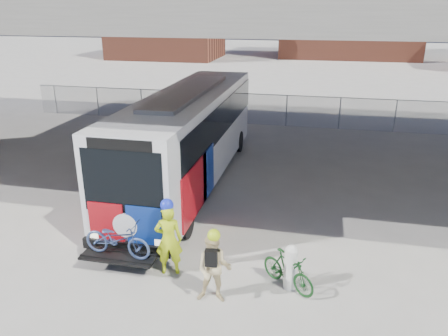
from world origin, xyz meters
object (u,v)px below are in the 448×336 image
(bus, at_px, (189,130))
(cyclist_tan, at_px, (214,268))
(cyclist_hivis, at_px, (169,238))
(bollard, at_px, (290,265))
(bike_parked, at_px, (288,270))

(bus, distance_m, cyclist_tan, 7.81)
(cyclist_tan, bearing_deg, cyclist_hivis, 141.81)
(bollard, xyz_separation_m, cyclist_hivis, (-3.14, 0.00, 0.38))
(cyclist_hivis, height_order, cyclist_tan, cyclist_hivis)
(bollard, distance_m, cyclist_tan, 1.95)
(cyclist_hivis, distance_m, cyclist_tan, 1.69)
(cyclist_hivis, height_order, bike_parked, cyclist_hivis)
(cyclist_hivis, xyz_separation_m, cyclist_tan, (1.43, -0.90, -0.12))
(bus, height_order, cyclist_tan, bus)
(cyclist_hivis, bearing_deg, bike_parked, 165.63)
(bus, relative_size, bike_parked, 7.97)
(bus, xyz_separation_m, cyclist_hivis, (1.31, -6.31, -1.08))
(bus, relative_size, cyclist_tan, 6.79)
(bollard, xyz_separation_m, cyclist_tan, (-1.71, -0.90, 0.26))
(bus, distance_m, cyclist_hivis, 6.54)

